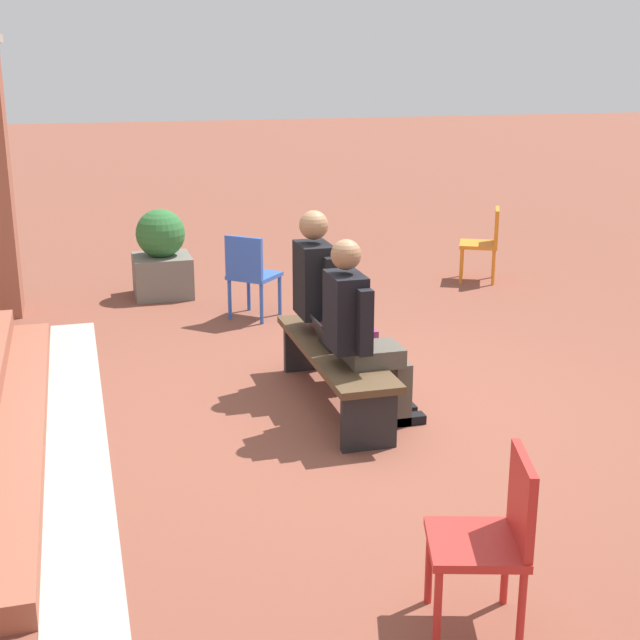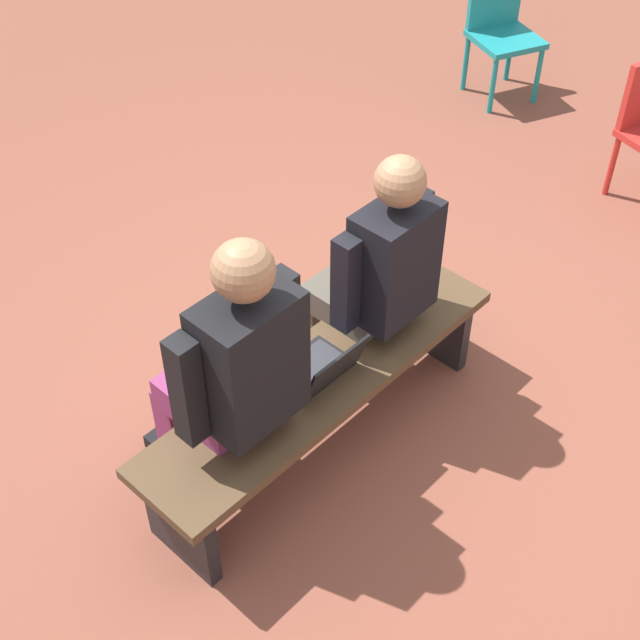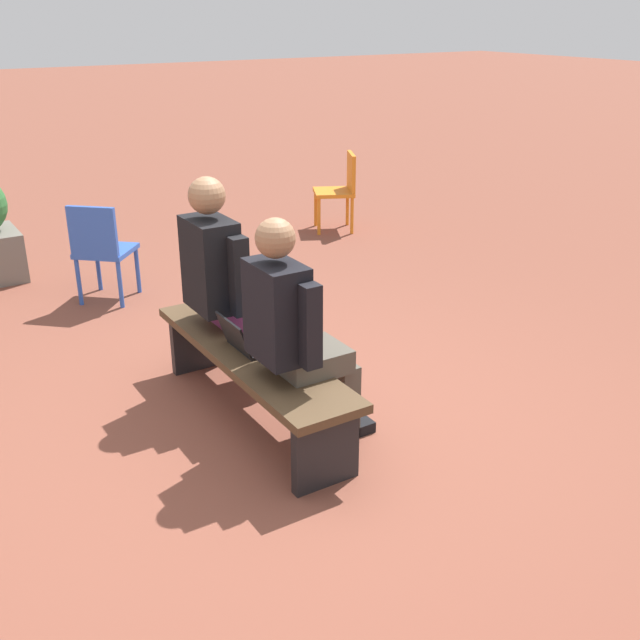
# 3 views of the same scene
# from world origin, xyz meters

# --- Properties ---
(ground_plane) EXTENTS (60.00, 60.00, 0.00)m
(ground_plane) POSITION_xyz_m (0.00, 0.00, 0.00)
(ground_plane) COLOR brown
(bench) EXTENTS (1.80, 0.44, 0.45)m
(bench) POSITION_xyz_m (0.18, 0.07, 0.35)
(bench) COLOR #4C3823
(bench) RESTS_ON ground
(person_student) EXTENTS (0.53, 0.67, 1.33)m
(person_student) POSITION_xyz_m (-0.21, 0.00, 0.71)
(person_student) COLOR #4C473D
(person_student) RESTS_ON ground
(person_adult) EXTENTS (0.57, 0.72, 1.39)m
(person_adult) POSITION_xyz_m (0.60, -0.00, 0.74)
(person_adult) COLOR #7F2D5B
(person_adult) RESTS_ON ground
(laptop) EXTENTS (0.32, 0.29, 0.21)m
(laptop) POSITION_xyz_m (0.20, 0.08, 0.50)
(laptop) COLOR black
(laptop) RESTS_ON bench
(plastic_chair_by_pillar) EXTENTS (0.55, 0.55, 0.84)m
(plastic_chair_by_pillar) POSITION_xyz_m (-3.01, -1.25, 0.48)
(plastic_chair_by_pillar) COLOR teal
(plastic_chair_by_pillar) RESTS_ON ground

